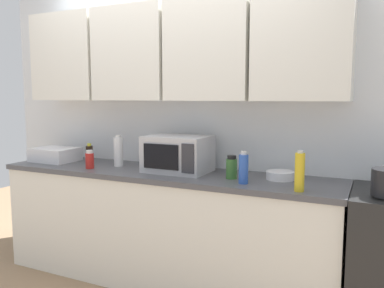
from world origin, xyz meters
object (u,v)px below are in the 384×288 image
at_px(microwave, 178,154).
at_px(bottle_green_oil, 232,168).
at_px(bottle_yellow_mustard, 300,172).
at_px(bowl_ceramic_small, 280,175).
at_px(bottle_soy_dark, 90,154).
at_px(dish_rack, 55,155).
at_px(bottle_red_sauce, 90,160).
at_px(bottle_blue_cleaner, 244,168).
at_px(bottle_white_jar, 118,151).

xyz_separation_m(microwave, bottle_green_oil, (0.46, -0.07, -0.06)).
xyz_separation_m(bottle_yellow_mustard, bowl_ceramic_small, (-0.18, 0.30, -0.09)).
bearing_deg(bowl_ceramic_small, bottle_soy_dark, -179.80).
relative_size(dish_rack, bowl_ceramic_small, 1.92).
relative_size(bottle_red_sauce, bottle_blue_cleaner, 0.69).
distance_m(dish_rack, bottle_red_sauce, 0.55).
relative_size(microwave, bottle_white_jar, 1.83).
height_order(bottle_soy_dark, bottle_blue_cleaner, bottle_blue_cleaner).
distance_m(bottle_blue_cleaner, bottle_green_oil, 0.17).
xyz_separation_m(bottle_white_jar, bottle_green_oil, (1.03, -0.07, -0.05)).
bearing_deg(bottle_yellow_mustard, bowl_ceramic_small, 121.45).
distance_m(microwave, bottle_soy_dark, 0.91).
bearing_deg(bottle_white_jar, bottle_red_sauce, -127.95).
bearing_deg(bottle_white_jar, bottle_yellow_mustard, -9.52).
height_order(bottle_red_sauce, bottle_blue_cleaner, bottle_blue_cleaner).
height_order(bottle_blue_cleaner, bottle_yellow_mustard, bottle_yellow_mustard).
distance_m(bottle_soy_dark, bottle_blue_cleaner, 1.51).
xyz_separation_m(microwave, bottle_white_jar, (-0.56, 0.01, -0.01)).
distance_m(bottle_soy_dark, bowl_ceramic_small, 1.69).
bearing_deg(bowl_ceramic_small, bottle_yellow_mustard, -58.55).
height_order(microwave, bottle_green_oil, microwave).
height_order(bottle_soy_dark, bowl_ceramic_small, bottle_soy_dark).
relative_size(bottle_soy_dark, bowl_ceramic_small, 0.86).
height_order(bottle_red_sauce, bottle_green_oil, bottle_green_oil).
bearing_deg(bottle_blue_cleaner, bowl_ceramic_small, 50.42).
bearing_deg(dish_rack, bottle_soy_dark, 12.37).
bearing_deg(bottle_red_sauce, bowl_ceramic_small, 8.87).
bearing_deg(bottle_yellow_mustard, bottle_white_jar, 170.48).
bearing_deg(bottle_white_jar, microwave, -0.60).
xyz_separation_m(bottle_soy_dark, bottle_yellow_mustard, (1.87, -0.29, 0.04)).
relative_size(bottle_yellow_mustard, bottle_green_oil, 1.53).
xyz_separation_m(bottle_blue_cleaner, bowl_ceramic_small, (0.19, 0.24, -0.07)).
relative_size(bottle_soy_dark, bottle_green_oil, 1.03).
distance_m(bottle_soy_dark, bottle_white_jar, 0.35).
relative_size(dish_rack, bottle_yellow_mustard, 1.50).
bearing_deg(dish_rack, bottle_yellow_mustard, -5.75).
height_order(bottle_blue_cleaner, bottle_green_oil, bottle_blue_cleaner).
height_order(bottle_blue_cleaner, bowl_ceramic_small, bottle_blue_cleaner).
distance_m(bottle_red_sauce, bottle_yellow_mustard, 1.68).
xyz_separation_m(bottle_soy_dark, bowl_ceramic_small, (1.69, 0.01, -0.05)).
relative_size(bottle_red_sauce, bottle_green_oil, 0.90).
bearing_deg(microwave, bottle_green_oil, -8.45).
height_order(microwave, bottle_red_sauce, microwave).
bearing_deg(microwave, bottle_red_sauce, -165.51).
bearing_deg(bowl_ceramic_small, bottle_green_oil, -159.69).
distance_m(microwave, dish_rack, 1.24).
bearing_deg(bottle_red_sauce, bottle_green_oil, 5.58).
bearing_deg(bottle_blue_cleaner, bottle_red_sauce, 179.90).
distance_m(bottle_green_oil, bowl_ceramic_small, 0.35).
distance_m(dish_rack, bowl_ceramic_small, 2.02).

